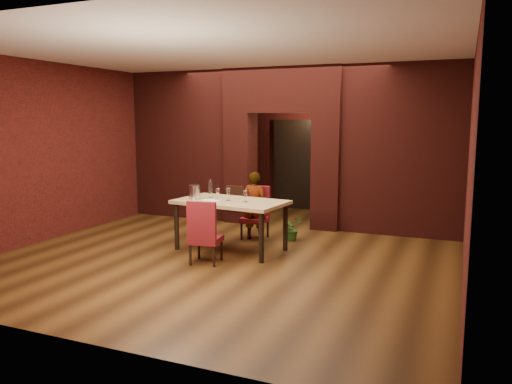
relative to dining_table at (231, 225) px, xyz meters
The scene contains 25 objects.
floor 0.51m from the dining_table, 69.41° to the left, with size 8.00×8.00×0.00m, color #4C2E13.
ceiling 2.79m from the dining_table, 69.41° to the left, with size 7.00×8.00×0.04m, color silver.
wall_back 4.43m from the dining_table, 88.64° to the left, with size 7.00×0.04×3.20m, color maroon.
wall_front 3.91m from the dining_table, 88.44° to the right, with size 7.00×0.04×3.20m, color maroon.
wall_left 3.61m from the dining_table, behind, with size 0.04×8.00×3.20m, color maroon.
wall_right 3.80m from the dining_table, ahead, with size 0.04×8.00×3.20m, color maroon.
pillar_left 2.53m from the dining_table, 110.50° to the left, with size 0.55×0.55×2.30m, color maroon.
pillar_right 2.61m from the dining_table, 65.15° to the left, with size 0.55×0.55×2.30m, color maroon.
lintel 3.25m from the dining_table, 87.44° to the left, with size 2.45×0.55×0.90m, color maroon.
wing_wall_left 3.41m from the dining_table, 134.89° to the left, with size 2.27×0.35×3.20m, color maroon.
wing_wall_right 3.55m from the dining_table, 42.65° to the left, with size 2.27×0.35×3.20m, color maroon.
vent_panel 2.15m from the dining_table, 113.25° to the left, with size 0.40×0.03×0.50m, color brown.
rear_door 4.27m from the dining_table, 94.06° to the left, with size 0.90×0.08×2.10m, color black.
rear_door_frame 4.23m from the dining_table, 94.10° to the left, with size 1.02×0.04×2.22m, color black.
dining_table is the anchor object (origin of this frame).
chair_far 0.90m from the dining_table, 86.23° to the left, with size 0.44×0.44×0.96m, color maroon.
chair_near 0.83m from the dining_table, 91.51° to the right, with size 0.44×0.44×0.98m, color maroon.
person_seated 0.86m from the dining_table, 84.90° to the left, with size 0.45×0.30×1.25m, color white.
wine_glass_a 0.57m from the dining_table, behind, with size 0.08×0.08×0.19m, color white, non-canonical shape.
wine_glass_b 0.53m from the dining_table, 166.51° to the right, with size 0.08×0.08×0.21m, color white, non-canonical shape.
wine_glass_c 0.59m from the dining_table, ahead, with size 0.07×0.07×0.18m, color white, non-canonical shape.
tasting_sheet 0.53m from the dining_table, 157.58° to the right, with size 0.28×0.21×0.00m, color silver.
wine_bucket 0.83m from the dining_table, behind, with size 0.19×0.19×0.23m, color #BBBAC1.
water_bottle 0.74m from the dining_table, 163.54° to the left, with size 0.07×0.07×0.31m, color silver.
potted_plant 1.29m from the dining_table, 55.51° to the left, with size 0.39×0.34×0.43m, color #2A6120.
Camera 1 is at (3.43, -7.62, 2.18)m, focal length 35.00 mm.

